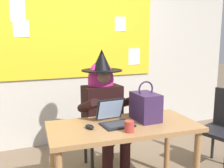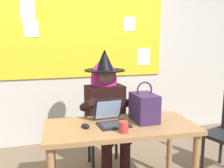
% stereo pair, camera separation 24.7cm
% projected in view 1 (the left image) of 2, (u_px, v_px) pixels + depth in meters
% --- Properties ---
extents(wall_back_bulletin, '(5.40, 1.74, 2.73)m').
position_uv_depth(wall_back_bulletin, '(74.00, 47.00, 3.54)').
color(wall_back_bulletin, beige).
rests_on(wall_back_bulletin, ground).
extents(desk_main, '(1.40, 0.74, 0.72)m').
position_uv_depth(desk_main, '(123.00, 135.00, 2.27)').
color(desk_main, '#A37547').
rests_on(desk_main, ground).
extents(chair_at_desk, '(0.45, 0.45, 0.90)m').
position_uv_depth(chair_at_desk, '(101.00, 124.00, 2.92)').
color(chair_at_desk, '#2D3347').
rests_on(chair_at_desk, ground).
extents(person_costumed, '(0.61, 0.70, 1.37)m').
position_uv_depth(person_costumed, '(104.00, 104.00, 2.76)').
color(person_costumed, black).
rests_on(person_costumed, ground).
extents(laptop, '(0.29, 0.31, 0.22)m').
position_uv_depth(laptop, '(114.00, 119.00, 2.27)').
color(laptop, black).
rests_on(laptop, desk_main).
extents(computer_mouse, '(0.08, 0.12, 0.03)m').
position_uv_depth(computer_mouse, '(90.00, 127.00, 2.14)').
color(computer_mouse, black).
rests_on(computer_mouse, desk_main).
extents(handbag, '(0.20, 0.30, 0.38)m').
position_uv_depth(handbag, '(145.00, 106.00, 2.36)').
color(handbag, '#38234C').
rests_on(handbag, desk_main).
extents(coffee_mug, '(0.08, 0.08, 0.09)m').
position_uv_depth(coffee_mug, '(129.00, 126.00, 2.06)').
color(coffee_mug, '#B23833').
rests_on(coffee_mug, desk_main).
extents(chair_extra_corner, '(0.52, 0.52, 0.91)m').
position_uv_depth(chair_extra_corner, '(224.00, 124.00, 2.88)').
color(chair_extra_corner, black).
rests_on(chair_extra_corner, ground).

